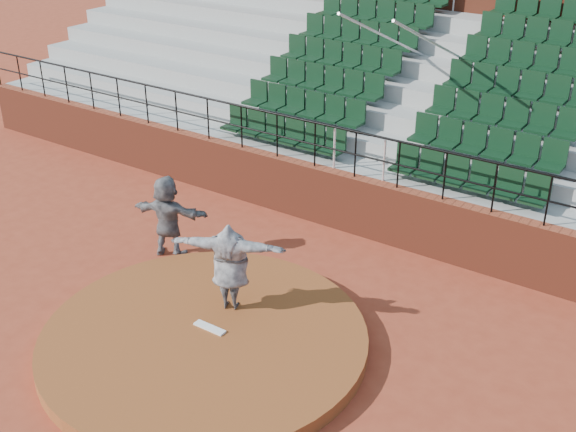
# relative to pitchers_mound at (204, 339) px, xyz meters

# --- Properties ---
(ground) EXTENTS (90.00, 90.00, 0.00)m
(ground) POSITION_rel_pitchers_mound_xyz_m (0.00, 0.00, -0.12)
(ground) COLOR #993A22
(ground) RESTS_ON ground
(pitchers_mound) EXTENTS (5.50, 5.50, 0.25)m
(pitchers_mound) POSITION_rel_pitchers_mound_xyz_m (0.00, 0.00, 0.00)
(pitchers_mound) COLOR brown
(pitchers_mound) RESTS_ON ground
(pitching_rubber) EXTENTS (0.60, 0.15, 0.03)m
(pitching_rubber) POSITION_rel_pitchers_mound_xyz_m (0.00, 0.15, 0.14)
(pitching_rubber) COLOR white
(pitching_rubber) RESTS_ON pitchers_mound
(boundary_wall) EXTENTS (24.00, 0.30, 1.30)m
(boundary_wall) POSITION_rel_pitchers_mound_xyz_m (0.00, 5.00, 0.53)
(boundary_wall) COLOR maroon
(boundary_wall) RESTS_ON ground
(wall_railing) EXTENTS (24.04, 0.05, 1.03)m
(wall_railing) POSITION_rel_pitchers_mound_xyz_m (0.00, 5.00, 1.90)
(wall_railing) COLOR black
(wall_railing) RESTS_ON boundary_wall
(seating_deck) EXTENTS (24.00, 5.97, 4.63)m
(seating_deck) POSITION_rel_pitchers_mound_xyz_m (0.00, 8.65, 1.32)
(seating_deck) COLOR #9B9B95
(seating_deck) RESTS_ON ground
(press_box_facade) EXTENTS (24.00, 3.00, 7.10)m
(press_box_facade) POSITION_rel_pitchers_mound_xyz_m (0.00, 12.60, 3.43)
(press_box_facade) COLOR maroon
(press_box_facade) RESTS_ON ground
(pitcher) EXTENTS (2.07, 1.28, 1.64)m
(pitcher) POSITION_rel_pitchers_mound_xyz_m (-0.12, 0.90, 0.94)
(pitcher) COLOR black
(pitcher) RESTS_ON pitchers_mound
(fielder) EXTENTS (1.69, 0.95, 1.74)m
(fielder) POSITION_rel_pitchers_mound_xyz_m (-2.59, 1.99, 0.74)
(fielder) COLOR black
(fielder) RESTS_ON ground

